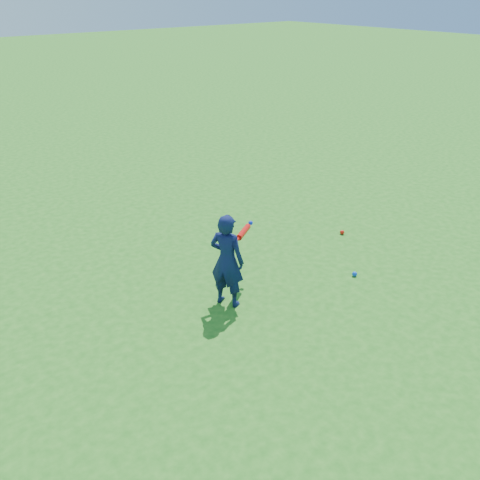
{
  "coord_description": "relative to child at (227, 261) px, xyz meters",
  "views": [
    {
      "loc": [
        -3.24,
        -4.81,
        3.69
      ],
      "look_at": [
        0.71,
        0.06,
        0.67
      ],
      "focal_mm": 40.0,
      "sensor_mm": 36.0,
      "label": 1
    }
  ],
  "objects": [
    {
      "name": "ground_ball_red",
      "position": [
        2.72,
        0.46,
        -0.58
      ],
      "size": [
        0.07,
        0.07,
        0.07
      ],
      "primitive_type": "sphere",
      "color": "red",
      "rests_on": "ground"
    },
    {
      "name": "ground_ball_blue",
      "position": [
        1.8,
        -0.57,
        -0.58
      ],
      "size": [
        0.07,
        0.07,
        0.07
      ],
      "primitive_type": "sphere",
      "color": "blue",
      "rests_on": "ground"
    },
    {
      "name": "ground",
      "position": [
        -0.29,
        0.2,
        -0.61
      ],
      "size": [
        80.0,
        80.0,
        0.0
      ],
      "primitive_type": "plane",
      "color": "#1E6418",
      "rests_on": "ground"
    },
    {
      "name": "child",
      "position": [
        0.0,
        0.0,
        0.0
      ],
      "size": [
        0.45,
        0.53,
        1.22
      ],
      "primitive_type": "imported",
      "rotation": [
        0.0,
        0.0,
        2.01
      ],
      "color": "#0D1541",
      "rests_on": "ground"
    },
    {
      "name": "bat_swing",
      "position": [
        0.48,
        0.25,
        0.17
      ],
      "size": [
        0.6,
        0.41,
        0.08
      ],
      "rotation": [
        0.0,
        0.0,
        0.56
      ],
      "color": "red",
      "rests_on": "ground"
    }
  ]
}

